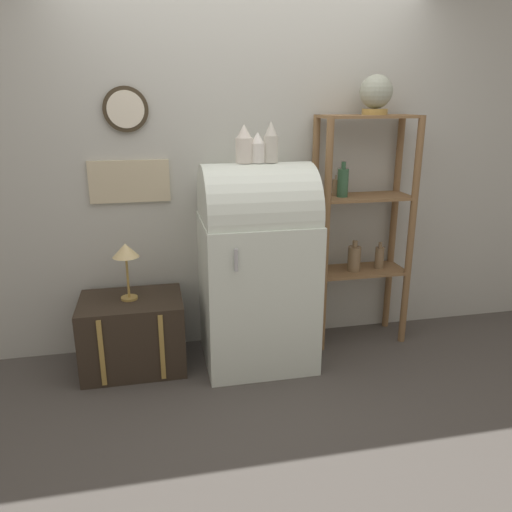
% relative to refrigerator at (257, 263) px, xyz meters
% --- Properties ---
extents(ground_plane, '(12.00, 12.00, 0.00)m').
position_rel_refrigerator_xyz_m(ground_plane, '(0.00, -0.21, -0.71)').
color(ground_plane, '#4C4742').
extents(wall_back, '(7.00, 0.09, 2.70)m').
position_rel_refrigerator_xyz_m(wall_back, '(-0.01, 0.36, 0.64)').
color(wall_back, '#B7B7AD').
rests_on(wall_back, ground_plane).
extents(refrigerator, '(0.74, 0.71, 1.38)m').
position_rel_refrigerator_xyz_m(refrigerator, '(0.00, 0.00, 0.00)').
color(refrigerator, silver).
rests_on(refrigerator, ground_plane).
extents(suitcase_trunk, '(0.68, 0.51, 0.50)m').
position_rel_refrigerator_xyz_m(suitcase_trunk, '(-0.85, 0.05, -0.46)').
color(suitcase_trunk, '#33281E').
rests_on(suitcase_trunk, ground_plane).
extents(shelf_unit, '(0.70, 0.33, 1.67)m').
position_rel_refrigerator_xyz_m(shelf_unit, '(0.80, 0.16, 0.24)').
color(shelf_unit, olive).
rests_on(shelf_unit, ground_plane).
extents(globe, '(0.22, 0.22, 0.26)m').
position_rel_refrigerator_xyz_m(globe, '(0.85, 0.15, 1.09)').
color(globe, '#AD8942').
rests_on(globe, shelf_unit).
extents(vase_left, '(0.11, 0.11, 0.24)m').
position_rel_refrigerator_xyz_m(vase_left, '(-0.08, 0.01, 0.78)').
color(vase_left, silver).
rests_on(vase_left, refrigerator).
extents(vase_center, '(0.10, 0.10, 0.19)m').
position_rel_refrigerator_xyz_m(vase_center, '(0.01, 0.00, 0.76)').
color(vase_center, white).
rests_on(vase_center, refrigerator).
extents(vase_right, '(0.09, 0.09, 0.26)m').
position_rel_refrigerator_xyz_m(vase_right, '(0.09, 0.00, 0.79)').
color(vase_right, beige).
rests_on(vase_right, refrigerator).
extents(desk_lamp, '(0.17, 0.17, 0.39)m').
position_rel_refrigerator_xyz_m(desk_lamp, '(-0.86, 0.06, 0.10)').
color(desk_lamp, '#AD8942').
rests_on(desk_lamp, suitcase_trunk).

